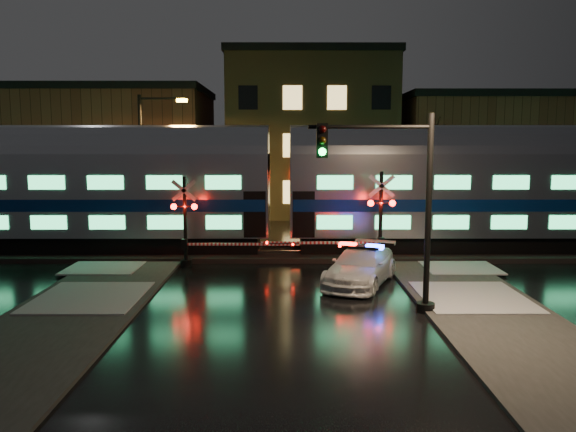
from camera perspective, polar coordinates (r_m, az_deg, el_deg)
The scene contains 13 objects.
ground at distance 22.17m, azimuth -0.63°, elevation -6.48°, with size 120.00×120.00×0.00m, color black.
ballast at distance 27.03m, azimuth -0.55°, elevation -3.70°, with size 90.00×4.20×0.24m, color black.
sidewalk_left at distance 17.70m, azimuth -22.73°, elevation -10.44°, with size 4.00×20.00×0.12m, color #2D2D2D.
sidewalk_right at distance 17.57m, azimuth 21.30°, elevation -10.50°, with size 4.00×20.00×0.12m, color #2D2D2D.
building_left at distance 45.49m, azimuth -17.11°, elevation 6.01°, with size 14.00×10.00×9.00m, color brown.
building_mid at distance 44.07m, azimuth 2.21°, elevation 7.91°, with size 12.00×11.00×11.50m, color brown.
building_right at distance 46.00m, azimuth 18.72°, elevation 5.64°, with size 12.00×10.00×8.50m, color brown.
train at distance 26.60m, azimuth -0.87°, elevation 3.22°, with size 51.00×3.12×5.92m.
police_car at distance 21.49m, azimuth 7.40°, elevation -5.05°, with size 3.68×5.19×1.56m.
crossing_signal_right at distance 24.39m, azimuth 8.58°, elevation -1.20°, with size 5.83×0.66×4.13m.
crossing_signal_left at distance 24.45m, azimuth -9.60°, elevation -1.43°, with size 5.52×0.64×3.91m.
traffic_light at distance 17.59m, azimuth 11.04°, elevation 0.72°, with size 4.02×0.71×6.22m.
streetlight at distance 31.47m, azimuth -14.20°, elevation 5.77°, with size 2.64×0.28×7.91m.
Camera 1 is at (0.18, -21.53, 5.29)m, focal length 35.00 mm.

